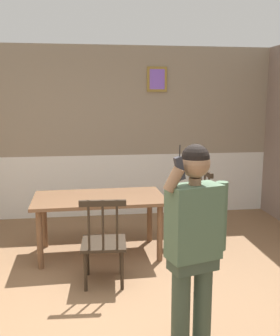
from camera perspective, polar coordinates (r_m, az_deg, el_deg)
ground_plane at (r=3.67m, az=-3.03°, el=-21.50°), size 7.10×7.10×0.00m
room_back_partition at (r=6.38m, az=-5.68°, el=4.68°), size 5.67×0.17×2.74m
dining_table at (r=4.85m, az=-5.98°, el=-5.24°), size 1.61×0.90×0.73m
chair_near_window at (r=4.13m, az=-5.32°, el=-10.70°), size 0.49×0.49×0.95m
chair_by_doorway at (r=5.10m, az=7.56°, el=-6.49°), size 0.49×0.49×1.02m
person_figure at (r=2.92m, az=7.92°, el=-10.27°), size 0.52×0.31×1.62m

